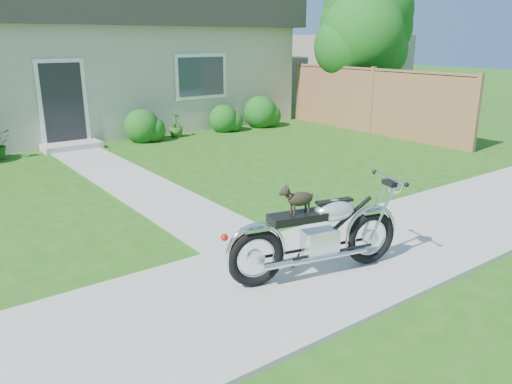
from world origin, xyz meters
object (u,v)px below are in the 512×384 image
(fence, at_px, (372,101))
(tree_far, at_px, (371,16))
(motorcycle_with_dog, at_px, (320,234))
(house, at_px, (80,56))
(potted_plant_right, at_px, (176,125))
(tree_near, at_px, (366,40))

(fence, height_order, tree_far, tree_far)
(tree_far, xyz_separation_m, motorcycle_with_dog, (-12.27, -10.29, -2.97))
(house, relative_size, potted_plant_right, 17.89)
(tree_near, relative_size, potted_plant_right, 5.78)
(house, height_order, tree_near, house)
(house, relative_size, tree_near, 3.10)
(tree_far, bearing_deg, potted_plant_right, -170.77)
(tree_near, height_order, tree_far, tree_far)
(tree_near, relative_size, tree_far, 0.74)
(fence, relative_size, motorcycle_with_dog, 3.02)
(tree_near, bearing_deg, fence, -129.60)
(tree_far, height_order, potted_plant_right, tree_far)
(potted_plant_right, bearing_deg, house, 111.96)
(house, height_order, potted_plant_right, house)
(fence, relative_size, potted_plant_right, 9.40)
(house, xyz_separation_m, tree_far, (10.97, -1.89, 1.35))
(house, height_order, motorcycle_with_dog, house)
(fence, xyz_separation_m, tree_near, (1.17, 1.41, 1.67))
(motorcycle_with_dog, bearing_deg, tree_near, 53.20)
(potted_plant_right, xyz_separation_m, motorcycle_with_dog, (-2.70, -8.73, 0.18))
(fence, distance_m, tree_near, 2.48)
(fence, height_order, tree_near, tree_near)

